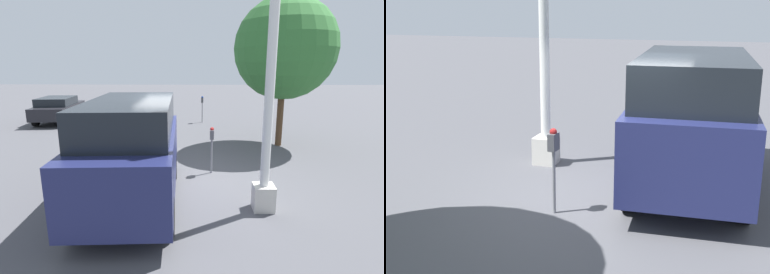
% 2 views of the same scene
% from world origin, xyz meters
% --- Properties ---
extents(ground_plane, '(80.00, 80.00, 0.00)m').
position_xyz_m(ground_plane, '(0.00, 0.00, 0.00)').
color(ground_plane, '#4C4C51').
extents(parking_meter_near, '(0.21, 0.12, 1.33)m').
position_xyz_m(parking_meter_near, '(-0.62, 0.57, 0.98)').
color(parking_meter_near, gray).
rests_on(parking_meter_near, ground).
extents(lamp_post, '(0.44, 0.44, 6.24)m').
position_xyz_m(lamp_post, '(1.61, 1.58, 2.33)').
color(lamp_post, beige).
rests_on(lamp_post, ground).
extents(parked_van, '(4.59, 2.13, 2.30)m').
position_xyz_m(parked_van, '(1.25, -1.25, 1.23)').
color(parked_van, navy).
rests_on(parked_van, ground).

